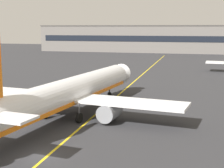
# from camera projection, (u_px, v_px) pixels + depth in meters

# --- Properties ---
(ground_plane) EXTENTS (400.00, 400.00, 0.00)m
(ground_plane) POSITION_uv_depth(u_px,v_px,m) (43.00, 156.00, 32.59)
(ground_plane) COLOR #2D2D30
(taxiway_centreline) EXTENTS (2.69, 179.99, 0.01)m
(taxiway_centreline) POSITION_uv_depth(u_px,v_px,m) (117.00, 96.00, 61.21)
(taxiway_centreline) COLOR yellow
(taxiway_centreline) RESTS_ON ground
(airliner_foreground) EXTENTS (32.35, 41.47, 11.65)m
(airliner_foreground) POSITION_uv_depth(u_px,v_px,m) (68.00, 93.00, 46.12)
(airliner_foreground) COLOR white
(airliner_foreground) RESTS_ON ground
(terminal_building) EXTENTS (124.07, 12.40, 13.15)m
(terminal_building) POSITION_uv_depth(u_px,v_px,m) (164.00, 39.00, 164.70)
(terminal_building) COLOR slate
(terminal_building) RESTS_ON ground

